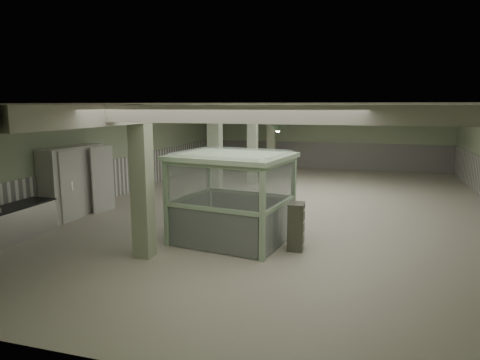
# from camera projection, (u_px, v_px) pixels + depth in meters

# --- Properties ---
(floor) EXTENTS (20.00, 20.00, 0.00)m
(floor) POSITION_uv_depth(u_px,v_px,m) (291.00, 207.00, 15.23)
(floor) COLOR beige
(floor) RESTS_ON ground
(ceiling) EXTENTS (14.00, 20.00, 0.02)m
(ceiling) POSITION_uv_depth(u_px,v_px,m) (293.00, 105.00, 14.62)
(ceiling) COLOR beige
(ceiling) RESTS_ON wall_back
(wall_back) EXTENTS (14.00, 0.02, 3.60)m
(wall_back) POSITION_uv_depth(u_px,v_px,m) (322.00, 137.00, 24.37)
(wall_back) COLOR #AABE98
(wall_back) RESTS_ON floor
(wall_front) EXTENTS (14.00, 0.02, 3.60)m
(wall_front) POSITION_uv_depth(u_px,v_px,m) (160.00, 245.00, 5.48)
(wall_front) COLOR #AABE98
(wall_front) RESTS_ON floor
(wall_left) EXTENTS (0.02, 20.00, 3.60)m
(wall_left) POSITION_uv_depth(u_px,v_px,m) (117.00, 151.00, 16.89)
(wall_left) COLOR #AABE98
(wall_left) RESTS_ON floor
(wainscot_left) EXTENTS (0.05, 19.90, 1.50)m
(wainscot_left) POSITION_uv_depth(u_px,v_px,m) (118.00, 177.00, 17.06)
(wainscot_left) COLOR white
(wainscot_left) RESTS_ON floor
(wainscot_back) EXTENTS (13.90, 0.05, 1.50)m
(wainscot_back) POSITION_uv_depth(u_px,v_px,m) (321.00, 155.00, 24.52)
(wainscot_back) COLOR white
(wainscot_back) RESTS_ON floor
(girder) EXTENTS (0.45, 19.90, 0.40)m
(girder) POSITION_uv_depth(u_px,v_px,m) (224.00, 111.00, 15.36)
(girder) COLOR beige
(girder) RESTS_ON ceiling
(beam_a) EXTENTS (13.90, 0.35, 0.32)m
(beam_a) POSITION_uv_depth(u_px,v_px,m) (222.00, 114.00, 7.56)
(beam_a) COLOR beige
(beam_a) RESTS_ON ceiling
(beam_b) EXTENTS (13.90, 0.35, 0.32)m
(beam_b) POSITION_uv_depth(u_px,v_px,m) (257.00, 112.00, 9.93)
(beam_b) COLOR beige
(beam_b) RESTS_ON ceiling
(beam_c) EXTENTS (13.90, 0.35, 0.32)m
(beam_c) POSITION_uv_depth(u_px,v_px,m) (279.00, 111.00, 12.29)
(beam_c) COLOR beige
(beam_c) RESTS_ON ceiling
(beam_d) EXTENTS (13.90, 0.35, 0.32)m
(beam_d) POSITION_uv_depth(u_px,v_px,m) (293.00, 110.00, 14.65)
(beam_d) COLOR beige
(beam_d) RESTS_ON ceiling
(beam_e) EXTENTS (13.90, 0.35, 0.32)m
(beam_e) POSITION_uv_depth(u_px,v_px,m) (304.00, 109.00, 17.01)
(beam_e) COLOR beige
(beam_e) RESTS_ON ceiling
(beam_f) EXTENTS (13.90, 0.35, 0.32)m
(beam_f) POSITION_uv_depth(u_px,v_px,m) (312.00, 109.00, 19.37)
(beam_f) COLOR beige
(beam_f) RESTS_ON ceiling
(beam_g) EXTENTS (13.90, 0.35, 0.32)m
(beam_g) POSITION_uv_depth(u_px,v_px,m) (318.00, 109.00, 21.73)
(beam_g) COLOR beige
(beam_g) RESTS_ON ceiling
(column_a) EXTENTS (0.42, 0.42, 3.60)m
(column_a) POSITION_uv_depth(u_px,v_px,m) (142.00, 183.00, 9.96)
(column_a) COLOR #A9B794
(column_a) RESTS_ON floor
(column_b) EXTENTS (0.42, 0.42, 3.60)m
(column_b) POSITION_uv_depth(u_px,v_px,m) (215.00, 158.00, 14.68)
(column_b) COLOR #A9B794
(column_b) RESTS_ON floor
(column_c) EXTENTS (0.42, 0.42, 3.60)m
(column_c) POSITION_uv_depth(u_px,v_px,m) (252.00, 145.00, 19.40)
(column_c) COLOR #A9B794
(column_c) RESTS_ON floor
(column_d) EXTENTS (0.42, 0.42, 3.60)m
(column_d) POSITION_uv_depth(u_px,v_px,m) (271.00, 139.00, 23.18)
(column_d) COLOR #A9B794
(column_d) RESTS_ON floor
(pendant_front) EXTENTS (0.44, 0.44, 0.22)m
(pendant_front) POSITION_uv_depth(u_px,v_px,m) (278.00, 128.00, 9.85)
(pendant_front) COLOR #344231
(pendant_front) RESTS_ON ceiling
(pendant_mid) EXTENTS (0.44, 0.44, 0.22)m
(pendant_mid) POSITION_uv_depth(u_px,v_px,m) (309.00, 121.00, 15.04)
(pendant_mid) COLOR #344231
(pendant_mid) RESTS_ON ceiling
(pendant_back) EXTENTS (0.44, 0.44, 0.22)m
(pendant_back) POSITION_uv_depth(u_px,v_px,m) (324.00, 117.00, 19.76)
(pendant_back) COLOR #344231
(pendant_back) RESTS_ON ceiling
(walkin_cooler) EXTENTS (0.92, 2.57, 2.36)m
(walkin_cooler) POSITION_uv_depth(u_px,v_px,m) (74.00, 180.00, 13.94)
(walkin_cooler) COLOR silver
(walkin_cooler) RESTS_ON floor
(guard_booth) EXTENTS (3.24, 2.87, 2.39)m
(guard_booth) POSITION_uv_depth(u_px,v_px,m) (232.00, 181.00, 11.21)
(guard_booth) COLOR #9FBF98
(guard_booth) RESTS_ON floor
(filing_cabinet) EXTENTS (0.41, 0.57, 1.19)m
(filing_cabinet) POSITION_uv_depth(u_px,v_px,m) (296.00, 226.00, 10.68)
(filing_cabinet) COLOR #515345
(filing_cabinet) RESTS_ON floor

